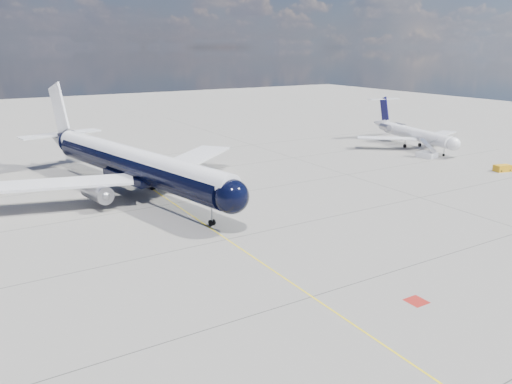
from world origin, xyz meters
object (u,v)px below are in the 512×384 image
boarding_stair (427,154)px  service_tug (503,168)px  main_airliner (129,162)px  regional_jet (411,132)px

boarding_stair → service_tug: bearing=-94.6°
main_airliner → service_tug: main_airliner is taller
regional_jet → service_tug: size_ratio=9.11×
main_airliner → service_tug: size_ratio=16.35×
regional_jet → boarding_stair: (-5.42, -9.15, -2.31)m
main_airliner → regional_jet: 60.66m
service_tug → main_airliner: bearing=175.5°
regional_jet → boarding_stair: size_ratio=7.43×
main_airliner → service_tug: (57.00, -19.23, -3.96)m
regional_jet → service_tug: (-3.51, -23.25, -2.45)m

